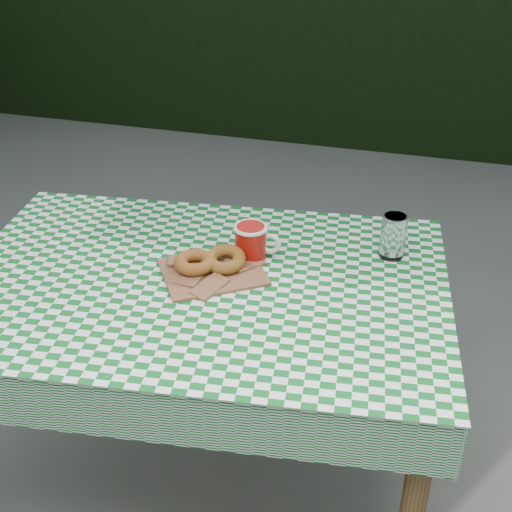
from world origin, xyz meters
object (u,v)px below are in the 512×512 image
Objects in this scene: paper_bag at (213,271)px; coffee_mug at (251,242)px; table at (206,389)px; drinking_glass at (393,236)px.

coffee_mug is (0.07, 0.11, 0.04)m from paper_bag.
drinking_glass is (0.47, 0.26, 0.44)m from table.
coffee_mug is (0.10, 0.15, 0.43)m from table.
drinking_glass is (0.45, 0.22, 0.06)m from paper_bag.
paper_bag is (0.02, 0.04, 0.39)m from table.
drinking_glass reaches higher than table.
table is 0.39m from paper_bag.
table is 10.13× the size of drinking_glass.
coffee_mug reaches higher than table.
table is 0.70m from drinking_glass.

